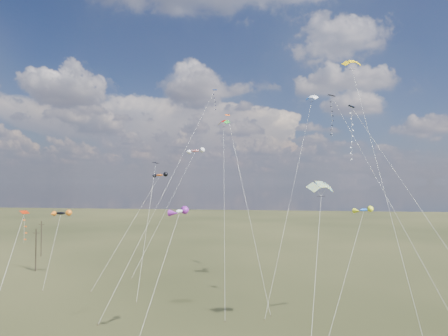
# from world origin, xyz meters

# --- Properties ---
(utility_pole_near) EXTENTS (1.40, 0.20, 8.00)m
(utility_pole_near) POSITION_xyz_m (-38.00, 30.00, 4.09)
(utility_pole_near) COLOR black
(utility_pole_near) RESTS_ON ground
(utility_pole_far) EXTENTS (1.40, 0.20, 8.00)m
(utility_pole_far) POSITION_xyz_m (-46.00, 44.00, 4.09)
(utility_pole_far) COLOR black
(utility_pole_far) RESTS_ON ground
(diamond_black_high) EXTENTS (11.33, 20.64, 30.14)m
(diamond_black_high) POSITION_xyz_m (16.55, 19.91, 25.51)
(diamond_black_high) COLOR black
(diamond_black_high) RESTS_ON ground
(diamond_navy_tall) EXTENTS (9.52, 29.67, 34.65)m
(diamond_navy_tall) POSITION_xyz_m (-5.00, 31.09, 29.44)
(diamond_navy_tall) COLOR #0A1C4D
(diamond_navy_tall) RESTS_ON ground
(diamond_black_mid) EXTENTS (1.80, 12.50, 20.36)m
(diamond_black_mid) POSITION_xyz_m (-12.69, 22.65, 15.18)
(diamond_black_mid) COLOR black
(diamond_black_mid) RESTS_ON ground
(diamond_red_low) EXTENTS (1.11, 7.74, 13.57)m
(diamond_red_low) POSITION_xyz_m (-21.32, 2.26, 11.15)
(diamond_red_low) COLOR #B22203
(diamond_red_low) RESTS_ON ground
(diamond_navy_right) EXTENTS (12.13, 17.56, 26.47)m
(diamond_navy_right) POSITION_xyz_m (17.62, 9.69, 21.86)
(diamond_navy_right) COLOR navy
(diamond_navy_right) RESTS_ON ground
(diamond_orange_center) EXTENTS (7.98, 14.43, 28.22)m
(diamond_orange_center) POSITION_xyz_m (1.98, 20.36, 18.99)
(diamond_orange_center) COLOR #DD490C
(diamond_orange_center) RESTS_ON ground
(parafoil_yellow) EXTENTS (4.99, 19.30, 34.62)m
(parafoil_yellow) POSITION_xyz_m (18.35, 17.25, 33.77)
(parafoil_yellow) COLOR #F6C004
(parafoil_yellow) RESTS_ON ground
(parafoil_blue_white) EXTENTS (8.37, 19.21, 31.83)m
(parafoil_blue_white) POSITION_xyz_m (13.40, 27.42, 31.01)
(parafoil_blue_white) COLOR blue
(parafoil_blue_white) RESTS_ON ground
(parafoil_striped) EXTENTS (3.88, 12.07, 17.46)m
(parafoil_striped) POSITION_xyz_m (12.71, 4.18, 16.64)
(parafoil_striped) COLOR yellow
(parafoil_striped) RESTS_ON ground
(parafoil_tricolor) EXTENTS (3.61, 15.99, 27.28)m
(parafoil_tricolor) POSITION_xyz_m (-0.78, 22.87, 26.54)
(parafoil_tricolor) COLOR #D49F0B
(parafoil_tricolor) RESTS_ON ground
(novelty_black_orange) EXTENTS (3.87, 9.21, 12.01)m
(novelty_black_orange) POSITION_xyz_m (-30.41, 25.55, 11.37)
(novelty_black_orange) COLOR black
(novelty_black_orange) RESTS_ON ground
(novelty_orange_black) EXTENTS (8.97, 11.37, 18.67)m
(novelty_orange_black) POSITION_xyz_m (-13.17, 28.19, 18.08)
(novelty_orange_black) COLOR #CD5219
(novelty_orange_black) RESTS_ON ground
(novelty_white_purple) EXTENTS (3.53, 8.85, 14.40)m
(novelty_white_purple) POSITION_xyz_m (-1.88, -0.60, 13.89)
(novelty_white_purple) COLOR silver
(novelty_white_purple) RESTS_ON ground
(novelty_redwhite_stripe) EXTENTS (10.76, 12.06, 23.79)m
(novelty_redwhite_stripe) POSITION_xyz_m (-8.87, 37.95, 23.12)
(novelty_redwhite_stripe) COLOR red
(novelty_redwhite_stripe) RESTS_ON ground
(novelty_blue_yellow) EXTENTS (6.97, 10.31, 14.06)m
(novelty_blue_yellow) POSITION_xyz_m (18.03, 8.93, 13.56)
(novelty_blue_yellow) COLOR #1449AE
(novelty_blue_yellow) RESTS_ON ground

